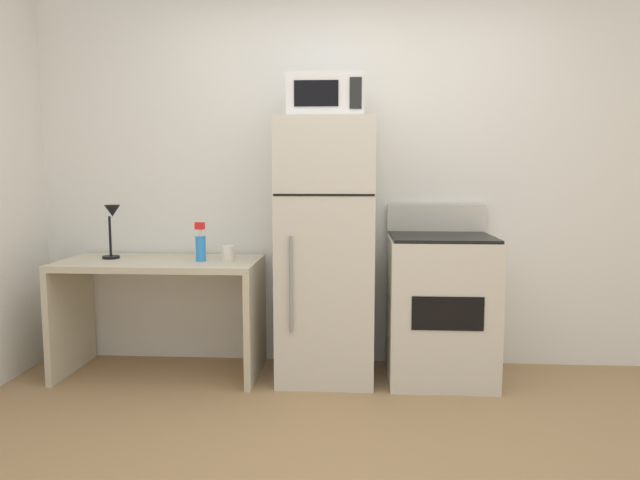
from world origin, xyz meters
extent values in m
cube|color=white|center=(0.00, 1.70, 1.30)|extent=(5.00, 0.10, 2.60)
cube|color=beige|center=(-1.23, 1.32, 0.73)|extent=(1.27, 0.62, 0.04)
cube|color=beige|center=(-1.84, 1.32, 0.35)|extent=(0.04, 0.62, 0.71)
cube|color=beige|center=(-0.61, 1.32, 0.35)|extent=(0.04, 0.62, 0.71)
cylinder|color=black|center=(-1.57, 1.36, 0.76)|extent=(0.11, 0.11, 0.02)
cylinder|color=black|center=(-1.57, 1.36, 0.90)|extent=(0.02, 0.02, 0.26)
cone|color=black|center=(-1.54, 1.34, 1.07)|extent=(0.10, 0.10, 0.08)
cylinder|color=white|center=(-0.78, 1.32, 0.80)|extent=(0.08, 0.08, 0.09)
cylinder|color=#2D8CEA|center=(-0.95, 1.28, 0.83)|extent=(0.06, 0.06, 0.16)
cylinder|color=white|center=(-0.95, 1.28, 0.93)|extent=(0.02, 0.02, 0.04)
cube|color=red|center=(-0.95, 1.27, 0.98)|extent=(0.06, 0.03, 0.04)
cube|color=beige|center=(-0.16, 1.33, 0.82)|extent=(0.60, 0.59, 1.64)
cube|color=black|center=(-0.16, 1.04, 1.18)|extent=(0.59, 0.00, 0.01)
cylinder|color=gray|center=(-0.35, 1.02, 0.66)|extent=(0.02, 0.02, 0.57)
cube|color=silver|center=(-0.16, 1.31, 1.77)|extent=(0.46, 0.34, 0.26)
cube|color=black|center=(-0.21, 1.14, 1.77)|extent=(0.26, 0.01, 0.15)
cube|color=black|center=(0.02, 1.14, 1.77)|extent=(0.07, 0.01, 0.18)
cube|color=beige|center=(0.57, 1.33, 0.45)|extent=(0.65, 0.60, 0.90)
cube|color=black|center=(0.57, 1.33, 0.91)|extent=(0.63, 0.58, 0.02)
cube|color=beige|center=(0.57, 1.61, 1.01)|extent=(0.65, 0.04, 0.18)
cube|color=black|center=(0.57, 1.03, 0.50)|extent=(0.42, 0.01, 0.20)
camera|label=1|loc=(0.04, -2.32, 1.30)|focal=32.74mm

